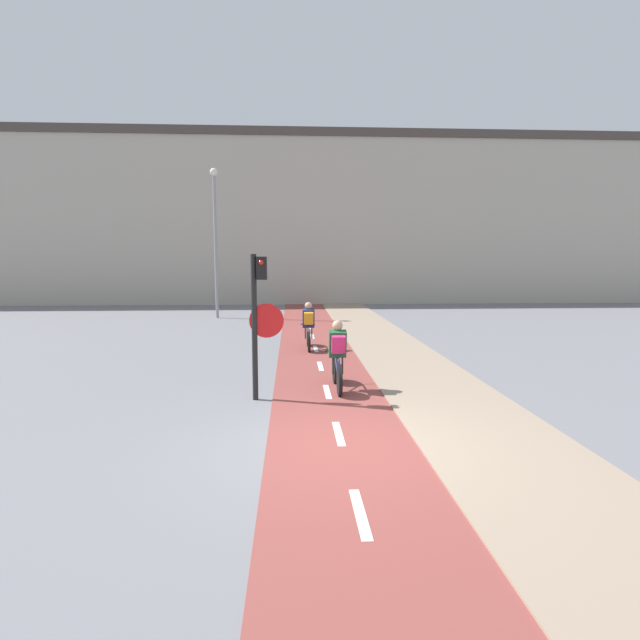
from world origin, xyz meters
The scene contains 8 objects.
ground_plane centered at (0.00, 0.00, 0.00)m, with size 120.00×120.00×0.00m, color slate.
bike_lane centered at (0.00, 0.01, 0.01)m, with size 2.24×60.00×0.02m.
sidewalk_strip centered at (2.32, 0.00, 0.03)m, with size 2.40×60.00×0.05m.
building_row_background centered at (0.00, 25.79, 5.24)m, with size 60.00×5.20×10.47m.
traffic_light_pole centered at (-1.37, 2.57, 1.78)m, with size 0.67×0.25×2.86m.
street_lamp_far centered at (-4.24, 16.55, 4.20)m, with size 0.36×0.36×6.89m.
cyclist_near centered at (0.23, 3.20, 0.71)m, with size 0.46×1.71×1.49m.
cyclist_far centered at (-0.22, 8.01, 0.70)m, with size 0.46×1.67×1.46m.
Camera 1 is at (-0.73, -7.08, 2.76)m, focal length 28.00 mm.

